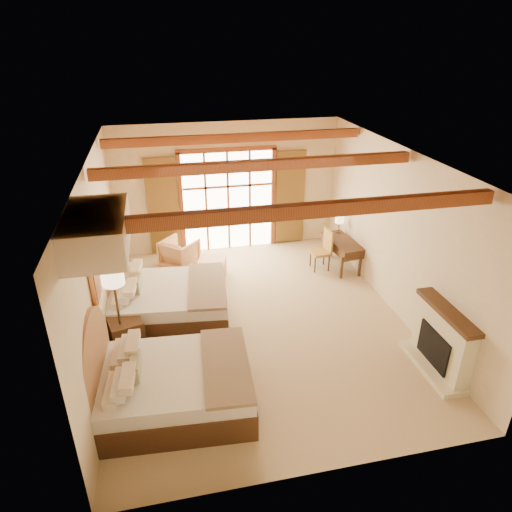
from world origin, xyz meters
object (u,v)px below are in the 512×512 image
object	(u,v)px
bed_near	(163,384)
desk	(342,252)
bed_far	(158,299)
nightstand	(127,335)
armchair	(179,253)

from	to	relation	value
bed_near	desk	bearing A→B (deg)	45.19
bed_far	nightstand	world-z (taller)	bed_far
bed_near	armchair	world-z (taller)	bed_near
nightstand	bed_near	bearing A→B (deg)	-85.39
armchair	desk	bearing A→B (deg)	-150.62
bed_far	nightstand	bearing A→B (deg)	-116.79
bed_near	nightstand	world-z (taller)	bed_near
armchair	bed_near	bearing A→B (deg)	124.93
desk	bed_near	bearing A→B (deg)	-144.49
bed_far	bed_near	bearing A→B (deg)	-83.47
nightstand	armchair	size ratio (longest dim) A/B	0.86
bed_near	bed_far	world-z (taller)	bed_far
armchair	desk	distance (m)	3.85
bed_far	armchair	world-z (taller)	bed_far
bed_near	armchair	distance (m)	4.61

